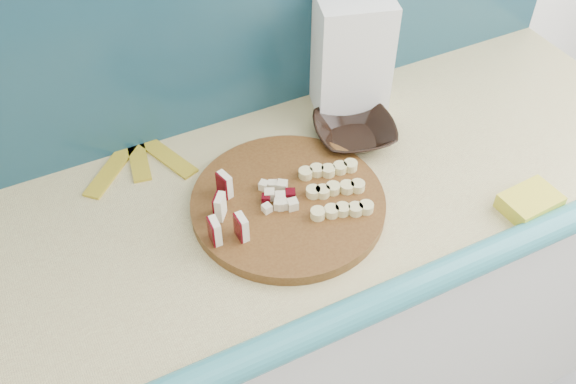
# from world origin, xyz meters

# --- Properties ---
(kitchen_counter) EXTENTS (2.20, 0.63, 0.91)m
(kitchen_counter) POSITION_xyz_m (0.10, 1.50, 0.46)
(kitchen_counter) COLOR white
(kitchen_counter) RESTS_ON ground
(backsplash) EXTENTS (2.20, 0.02, 0.50)m
(backsplash) POSITION_xyz_m (0.10, 1.79, 1.16)
(backsplash) COLOR teal
(backsplash) RESTS_ON kitchen_counter
(cutting_board) EXTENTS (0.47, 0.47, 0.02)m
(cutting_board) POSITION_xyz_m (0.32, 1.47, 0.92)
(cutting_board) COLOR #45260E
(cutting_board) RESTS_ON kitchen_counter
(apple_wedges) EXTENTS (0.09, 0.15, 0.05)m
(apple_wedges) POSITION_xyz_m (0.19, 1.47, 0.96)
(apple_wedges) COLOR #F8EAC6
(apple_wedges) RESTS_ON cutting_board
(apple_chunks) EXTENTS (0.05, 0.06, 0.02)m
(apple_chunks) POSITION_xyz_m (0.30, 1.48, 0.94)
(apple_chunks) COLOR beige
(apple_chunks) RESTS_ON cutting_board
(banana_slices) EXTENTS (0.15, 0.16, 0.02)m
(banana_slices) POSITION_xyz_m (0.41, 1.45, 0.94)
(banana_slices) COLOR #DBCD86
(banana_slices) RESTS_ON cutting_board
(brown_bowl) EXTENTS (0.21, 0.21, 0.04)m
(brown_bowl) POSITION_xyz_m (0.54, 1.59, 0.93)
(brown_bowl) COLOR black
(brown_bowl) RESTS_ON kitchen_counter
(flour_bag) EXTENTS (0.18, 0.15, 0.27)m
(flour_bag) POSITION_xyz_m (0.59, 1.70, 1.05)
(flour_bag) COLOR white
(flour_bag) RESTS_ON kitchen_counter
(sponge) EXTENTS (0.12, 0.09, 0.03)m
(sponge) POSITION_xyz_m (0.75, 1.26, 0.93)
(sponge) COLOR yellow
(sponge) RESTS_ON kitchen_counter
(banana_peel) EXTENTS (0.23, 0.20, 0.01)m
(banana_peel) POSITION_xyz_m (0.10, 1.73, 0.91)
(banana_peel) COLOR gold
(banana_peel) RESTS_ON kitchen_counter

